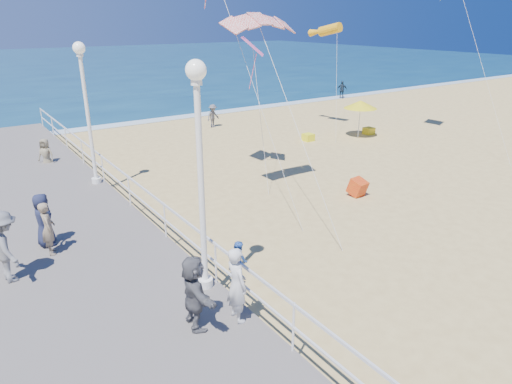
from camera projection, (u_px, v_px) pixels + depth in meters
ground at (359, 243)px, 14.04m from camera, size 160.00×160.00×0.00m
ocean at (18, 67)px, 64.16m from camera, size 160.00×90.00×0.05m
surf_line at (128, 124)px, 29.84m from camera, size 160.00×1.20×0.04m
boardwalk at (120, 324)px, 10.02m from camera, size 5.00×44.00×0.40m
railing at (215, 251)px, 10.93m from camera, size 0.05×42.00×0.55m
lamp_post_mid at (200, 157)px, 9.92m from camera, size 0.44×0.44×5.32m
lamp_post_far at (86, 100)px, 16.86m from camera, size 0.44×0.44×5.32m
woman_holding_toddler at (237, 284)px, 9.57m from camera, size 0.43×0.64×1.71m
toddler_held at (239, 261)px, 9.61m from camera, size 0.36×0.46×0.91m
spectator_2 at (6, 247)px, 11.02m from camera, size 0.85×1.27×1.83m
spectator_4 at (44, 220)px, 12.81m from camera, size 0.55×0.79×1.56m
spectator_5 at (194, 292)px, 9.35m from camera, size 0.73×1.58×1.65m
spectator_6 at (48, 228)px, 12.37m from camera, size 0.42×0.59×1.50m
beach_walker_a at (213, 116)px, 28.74m from camera, size 1.05×0.77×1.45m
beach_walker_b at (342, 90)px, 39.08m from camera, size 0.89×0.87×1.49m
beach_walker_c at (46, 155)px, 20.46m from camera, size 0.85×0.85×1.49m
box_kite at (357, 189)px, 17.67m from camera, size 0.62×0.76×0.74m
beach_umbrella at (361, 104)px, 25.84m from camera, size 1.90×1.90×2.14m
beach_chair_left at (369, 131)px, 27.18m from camera, size 0.55×0.55×0.40m
beach_chair_right at (308, 137)px, 25.72m from camera, size 0.55×0.55×0.40m
kite_parafoil at (260, 19)px, 15.37m from camera, size 2.74×0.94×0.65m
kite_windsock at (330, 29)px, 26.63m from camera, size 0.97×2.46×1.03m
kite_diamond_pink at (253, 46)px, 18.51m from camera, size 1.38×1.43×0.74m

